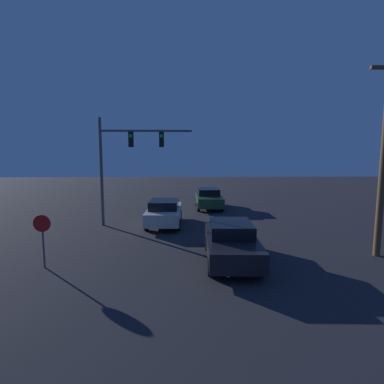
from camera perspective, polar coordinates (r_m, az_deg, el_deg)
The scene contains 6 objects.
car_near at distance 12.44m, azimuth 7.48°, elevation -9.36°, with size 2.21×4.72×1.58m.
car_mid at distance 18.57m, azimuth -5.28°, elevation -3.82°, with size 2.15×4.68×1.58m.
car_far at distance 24.42m, azimuth 3.20°, elevation -1.17°, with size 2.05×4.63×1.58m.
traffic_signal_mast at distance 18.56m, azimuth -12.78°, elevation 7.06°, with size 5.56×0.30×6.52m.
stop_sign at distance 12.79m, azimuth -26.60°, elevation -6.73°, with size 0.66×0.07×2.07m.
utility_pole at distance 14.80m, azimuth 32.79°, elevation 6.61°, with size 1.66×0.28×8.65m.
Camera 1 is at (-0.53, 1.34, 4.33)m, focal length 28.00 mm.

